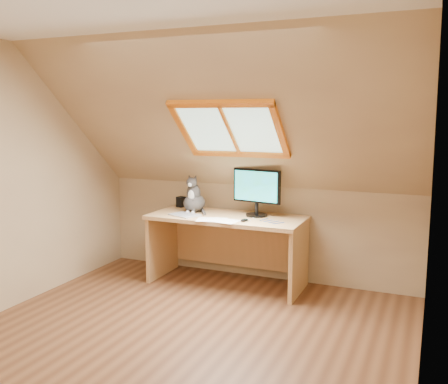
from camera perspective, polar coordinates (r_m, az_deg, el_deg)
The scene contains 10 objects.
ground at distance 4.09m, azimuth -5.16°, elevation -16.56°, with size 3.50×3.50×0.00m, color brown.
room_shell at distance 3.63m, azimuth -6.17°, elevation 3.69°, with size 3.52×3.52×2.41m.
desk at distance 5.24m, azimuth 0.62°, elevation -4.98°, with size 1.59×0.70×0.73m.
monitor at distance 5.07m, azimuth 3.75°, elevation 0.31°, with size 0.52×0.22×0.48m.
cat at distance 5.31m, azimuth -3.47°, elevation -0.74°, with size 0.23×0.28×0.41m.
desk_speaker at distance 5.62m, azimuth -4.94°, elevation -1.13°, with size 0.08×0.08×0.12m, color black.
graphics_tablet at distance 5.15m, azimuth -4.52°, elevation -2.63°, with size 0.29×0.21×0.01m, color #B2B2B7.
mouse at distance 4.85m, azimuth 2.34°, elevation -3.23°, with size 0.05×0.09×0.03m, color black.
papers at distance 4.90m, azimuth -1.02°, elevation -3.25°, with size 0.33×0.27×0.00m.
cables at distance 4.87m, azimuth 4.27°, elevation -3.31°, with size 0.51×0.26×0.01m.
Camera 1 is at (1.78, -3.25, 1.75)m, focal length 40.00 mm.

